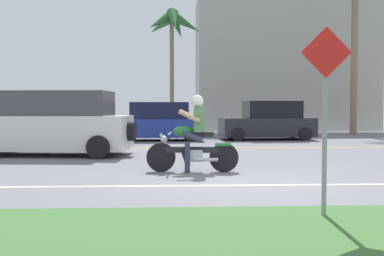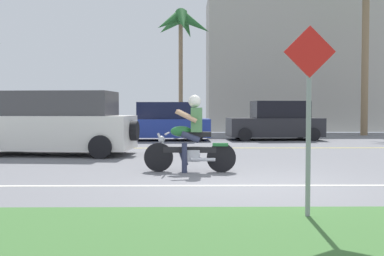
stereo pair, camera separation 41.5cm
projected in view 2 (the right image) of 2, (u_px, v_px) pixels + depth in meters
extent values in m
cube|color=slate|center=(229.00, 165.00, 11.48)|extent=(56.00, 30.00, 0.04)
cube|color=#3D6B33|center=(299.00, 253.00, 4.38)|extent=(56.00, 3.80, 0.06)
cube|color=silver|center=(245.00, 185.00, 8.35)|extent=(50.40, 0.12, 0.01)
cube|color=yellow|center=(216.00, 148.00, 16.29)|extent=(50.40, 0.12, 0.01)
cylinder|color=black|center=(159.00, 157.00, 10.21)|extent=(0.63, 0.14, 0.63)
cylinder|color=black|center=(221.00, 158.00, 10.11)|extent=(0.63, 0.14, 0.63)
cylinder|color=#B7BAC1|center=(163.00, 145.00, 10.19)|extent=(0.28, 0.07, 0.54)
cube|color=black|center=(190.00, 150.00, 10.15)|extent=(1.14, 0.19, 0.13)
cube|color=#B7BAC1|center=(192.00, 156.00, 10.15)|extent=(0.35, 0.23, 0.25)
ellipsoid|color=#236B33|center=(181.00, 131.00, 10.15)|extent=(0.46, 0.25, 0.23)
cube|color=black|center=(199.00, 134.00, 10.13)|extent=(0.52, 0.27, 0.10)
cube|color=#236B33|center=(220.00, 145.00, 10.10)|extent=(0.35, 0.19, 0.06)
cylinder|color=#B7BAC1|center=(167.00, 133.00, 10.17)|extent=(0.09, 0.65, 0.04)
sphere|color=#B7BAC1|center=(161.00, 139.00, 10.18)|extent=(0.15, 0.15, 0.15)
cylinder|color=#B7BAC1|center=(203.00, 160.00, 10.02)|extent=(0.53, 0.11, 0.07)
cube|color=#4C7F4C|center=(197.00, 120.00, 10.12)|extent=(0.25, 0.35, 0.52)
sphere|color=silver|center=(195.00, 101.00, 10.10)|extent=(0.27, 0.27, 0.27)
cylinder|color=#2D334C|center=(191.00, 136.00, 10.24)|extent=(0.43, 0.17, 0.26)
cylinder|color=#2D334C|center=(190.00, 137.00, 10.04)|extent=(0.43, 0.17, 0.26)
cylinder|color=#2D334C|center=(184.00, 158.00, 10.02)|extent=(0.12, 0.12, 0.64)
cylinder|color=#2D334C|center=(184.00, 158.00, 10.30)|extent=(0.22, 0.13, 0.35)
cylinder|color=tan|center=(188.00, 116.00, 10.33)|extent=(0.48, 0.13, 0.29)
cylinder|color=tan|center=(186.00, 116.00, 9.92)|extent=(0.48, 0.13, 0.29)
cube|color=white|center=(54.00, 132.00, 13.92)|extent=(4.74, 2.33, 0.98)
cube|color=#444346|center=(57.00, 104.00, 13.88)|extent=(3.44, 1.94, 0.71)
cylinder|color=black|center=(117.00, 142.00, 14.75)|extent=(0.66, 0.28, 0.64)
cylinder|color=black|center=(15.00, 141.00, 15.02)|extent=(0.66, 0.28, 0.64)
cylinder|color=black|center=(101.00, 147.00, 12.85)|extent=(0.66, 0.28, 0.64)
cylinder|color=black|center=(134.00, 131.00, 13.72)|extent=(0.25, 0.59, 0.58)
cube|color=beige|center=(22.00, 128.00, 20.15)|extent=(4.51, 1.89, 0.75)
cube|color=#3B3A3D|center=(15.00, 111.00, 20.12)|extent=(2.63, 1.59, 0.69)
cylinder|color=black|center=(53.00, 135.00, 19.25)|extent=(0.57, 0.20, 0.56)
cylinder|color=black|center=(65.00, 133.00, 21.00)|extent=(0.57, 0.20, 0.56)
cube|color=navy|center=(160.00, 128.00, 20.27)|extent=(4.26, 1.92, 0.77)
cube|color=black|center=(166.00, 111.00, 20.24)|extent=(2.48, 1.62, 0.71)
cylinder|color=black|center=(195.00, 133.00, 21.24)|extent=(0.56, 0.19, 0.56)
cylinder|color=black|center=(127.00, 133.00, 21.13)|extent=(0.56, 0.19, 0.56)
cylinder|color=black|center=(197.00, 135.00, 19.42)|extent=(0.56, 0.19, 0.56)
cylinder|color=black|center=(123.00, 135.00, 19.32)|extent=(0.56, 0.19, 0.56)
cube|color=#232328|center=(274.00, 127.00, 20.59)|extent=(4.11, 2.07, 0.80)
cube|color=black|center=(280.00, 109.00, 20.57)|extent=(2.41, 1.72, 0.74)
cylinder|color=black|center=(300.00, 132.00, 21.62)|extent=(0.57, 0.21, 0.56)
cylinder|color=black|center=(238.00, 132.00, 21.42)|extent=(0.57, 0.21, 0.56)
cylinder|color=black|center=(313.00, 134.00, 19.78)|extent=(0.57, 0.21, 0.56)
cylinder|color=black|center=(245.00, 135.00, 19.58)|extent=(0.57, 0.21, 0.56)
cylinder|color=#846B4C|center=(181.00, 77.00, 24.53)|extent=(0.22, 0.22, 5.96)
sphere|color=#28662D|center=(181.00, 20.00, 24.40)|extent=(0.56, 0.56, 0.56)
cone|color=#28662D|center=(195.00, 24.00, 24.54)|extent=(1.84, 0.88, 1.33)
cone|color=#28662D|center=(186.00, 26.00, 25.12)|extent=(1.19, 1.78, 1.55)
cone|color=#28662D|center=(170.00, 25.00, 24.92)|extent=(1.72, 1.66, 1.21)
cone|color=#28662D|center=(169.00, 22.00, 23.91)|extent=(1.73, 1.62, 1.35)
cone|color=#28662D|center=(182.00, 21.00, 23.66)|extent=(0.82, 1.78, 1.48)
cylinder|color=#846B4C|center=(365.00, 58.00, 23.94)|extent=(0.35, 0.35, 7.88)
cylinder|color=gray|center=(308.00, 147.00, 5.71)|extent=(0.06, 0.06, 1.80)
cube|color=red|center=(310.00, 52.00, 5.64)|extent=(0.62, 0.03, 0.62)
cube|color=#A8A399|center=(295.00, 66.00, 29.36)|extent=(10.93, 4.00, 8.06)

